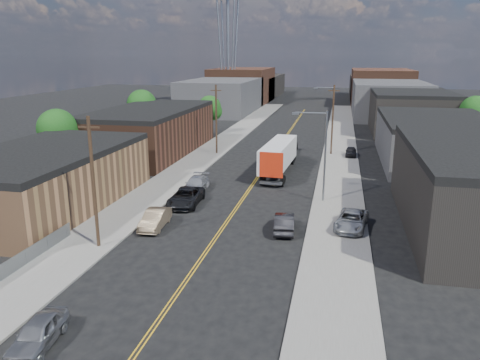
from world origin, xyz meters
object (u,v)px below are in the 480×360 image
at_px(car_left_a, 38,333).
at_px(car_right_lot_a, 351,220).
at_px(semi_truck, 280,154).
at_px(car_left_d, 196,184).
at_px(car_right_oncoming, 284,222).
at_px(car_left_b, 155,219).
at_px(car_left_c, 186,197).
at_px(car_right_lot_c, 351,152).
at_px(car_ahead_truck, 287,147).

relative_size(car_left_a, car_right_lot_a, 0.83).
xyz_separation_m(semi_truck, car_right_lot_a, (8.42, -18.69, -1.39)).
bearing_deg(car_left_d, car_right_oncoming, -45.33).
bearing_deg(car_left_b, car_left_c, 80.93).
relative_size(car_right_lot_a, car_right_lot_c, 1.38).
height_order(semi_truck, car_left_b, semi_truck).
height_order(car_left_c, car_ahead_truck, car_ahead_truck).
xyz_separation_m(car_left_c, car_right_lot_a, (15.61, -3.53, 0.06)).
bearing_deg(car_left_c, semi_truck, 62.10).
relative_size(semi_truck, car_left_d, 2.91).
bearing_deg(car_right_lot_a, semi_truck, 123.84).
bearing_deg(car_right_lot_a, car_right_lot_c, 98.84).
distance_m(car_left_b, car_right_lot_c, 36.21).
bearing_deg(car_right_lot_c, car_left_a, -106.22).
bearing_deg(car_left_d, car_ahead_truck, 68.92).
xyz_separation_m(car_left_d, car_right_lot_a, (16.05, -8.27, 0.11)).
xyz_separation_m(car_left_b, car_right_lot_c, (16.59, 32.19, 0.02)).
xyz_separation_m(car_right_lot_c, car_ahead_truck, (-9.22, 0.99, 0.02)).
height_order(car_right_lot_c, car_ahead_truck, car_ahead_truck).
bearing_deg(car_left_b, semi_truck, 66.34).
bearing_deg(car_right_oncoming, car_right_lot_a, -170.93).
distance_m(car_left_d, car_right_oncoming, 14.36).
xyz_separation_m(car_left_b, car_left_d, (0.15, 11.14, -0.01)).
bearing_deg(car_right_oncoming, car_left_d, -47.85).
height_order(semi_truck, car_right_oncoming, semi_truck).
relative_size(car_left_c, car_right_lot_c, 1.54).
relative_size(car_left_d, car_ahead_truck, 0.89).
height_order(semi_truck, car_ahead_truck, semi_truck).
bearing_deg(car_right_lot_c, car_right_oncoming, -98.89).
height_order(car_left_c, car_right_lot_c, car_left_c).
height_order(car_left_d, car_right_lot_c, car_left_d).
bearing_deg(car_right_lot_c, semi_truck, -127.80).
relative_size(semi_truck, car_left_c, 2.64).
relative_size(car_right_lot_a, car_ahead_truck, 0.88).
bearing_deg(car_ahead_truck, car_right_lot_c, -5.72).
bearing_deg(car_right_lot_c, car_left_c, -119.97).
distance_m(car_right_oncoming, car_right_lot_c, 31.28).
xyz_separation_m(semi_truck, car_right_oncoming, (2.98, -20.10, -1.50)).
distance_m(car_left_c, car_right_lot_a, 16.00).
distance_m(car_left_a, car_left_d, 28.00).
bearing_deg(car_left_d, car_right_lot_a, -30.22).
xyz_separation_m(semi_truck, car_left_c, (-7.19, -15.16, -1.45)).
distance_m(car_left_b, car_ahead_truck, 33.99).
distance_m(car_left_c, car_ahead_truck, 27.63).
distance_m(car_left_b, car_left_d, 11.14).
xyz_separation_m(semi_truck, car_ahead_truck, (-0.42, 11.62, -1.44)).
xyz_separation_m(car_right_lot_a, car_right_lot_c, (0.39, 29.32, -0.08)).
xyz_separation_m(car_left_c, car_right_lot_c, (16.00, 25.79, -0.01)).
xyz_separation_m(car_left_d, car_ahead_truck, (7.21, 22.05, 0.05)).
relative_size(car_right_oncoming, car_right_lot_a, 0.89).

